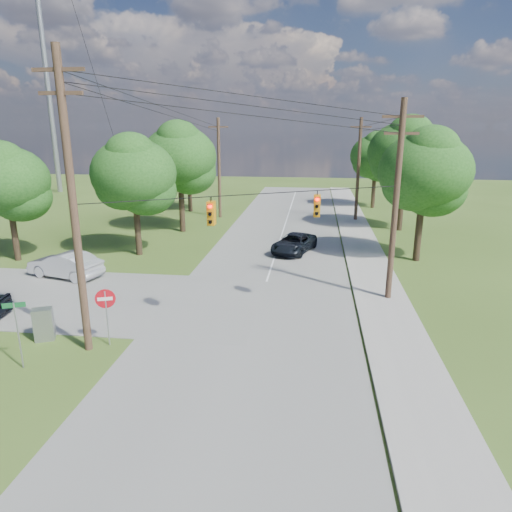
# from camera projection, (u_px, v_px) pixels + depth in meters

# --- Properties ---
(ground) EXTENTS (140.00, 140.00, 0.00)m
(ground) POSITION_uv_depth(u_px,v_px,m) (192.00, 360.00, 18.47)
(ground) COLOR #39541C
(ground) RESTS_ON ground
(main_road) EXTENTS (10.00, 100.00, 0.03)m
(main_road) POSITION_uv_depth(u_px,v_px,m) (256.00, 314.00, 23.00)
(main_road) COLOR gray
(main_road) RESTS_ON ground
(sidewalk_east) EXTENTS (2.60, 100.00, 0.12)m
(sidewalk_east) POSITION_uv_depth(u_px,v_px,m) (393.00, 320.00, 22.16)
(sidewalk_east) COLOR #9F9B95
(sidewalk_east) RESTS_ON ground
(pole_sw) EXTENTS (2.00, 0.32, 12.00)m
(pole_sw) POSITION_uv_depth(u_px,v_px,m) (73.00, 204.00, 17.72)
(pole_sw) COLOR brown
(pole_sw) RESTS_ON ground
(pole_ne) EXTENTS (2.00, 0.32, 10.50)m
(pole_ne) POSITION_uv_depth(u_px,v_px,m) (396.00, 200.00, 23.52)
(pole_ne) COLOR brown
(pole_ne) RESTS_ON ground
(pole_north_e) EXTENTS (2.00, 0.32, 10.00)m
(pole_north_e) POSITION_uv_depth(u_px,v_px,m) (358.00, 169.00, 44.61)
(pole_north_e) COLOR brown
(pole_north_e) RESTS_ON ground
(pole_north_w) EXTENTS (2.00, 0.32, 10.00)m
(pole_north_w) POSITION_uv_depth(u_px,v_px,m) (219.00, 167.00, 46.31)
(pole_north_w) COLOR brown
(pole_north_w) RESTS_ON ground
(power_lines) EXTENTS (13.93, 29.62, 4.93)m
(power_lines) POSITION_uv_depth(u_px,v_px,m) (262.00, 126.00, 26.80)
(power_lines) COLOR black
(power_lines) RESTS_ON ground
(traffic_signals) EXTENTS (4.91, 3.27, 1.05)m
(traffic_signals) POSITION_uv_depth(u_px,v_px,m) (267.00, 209.00, 20.88)
(traffic_signals) COLOR orange
(traffic_signals) RESTS_ON ground
(radio_mast) EXTENTS (0.70, 0.70, 45.00)m
(radio_mast) POSITION_uv_depth(u_px,v_px,m) (40.00, 21.00, 60.13)
(radio_mast) COLOR gray
(radio_mast) RESTS_ON ground
(tree_w_near) EXTENTS (6.00, 6.00, 8.40)m
(tree_w_near) POSITION_uv_depth(u_px,v_px,m) (134.00, 174.00, 32.15)
(tree_w_near) COLOR #3E2B1F
(tree_w_near) RESTS_ON ground
(tree_w_mid) EXTENTS (6.40, 6.40, 9.22)m
(tree_w_mid) POSITION_uv_depth(u_px,v_px,m) (180.00, 157.00, 39.48)
(tree_w_mid) COLOR #3E2B1F
(tree_w_mid) RESTS_ON ground
(tree_w_far) EXTENTS (6.00, 6.00, 8.73)m
(tree_w_far) POSITION_uv_depth(u_px,v_px,m) (188.00, 154.00, 49.35)
(tree_w_far) COLOR #3E2B1F
(tree_w_far) RESTS_ON ground
(tree_e_near) EXTENTS (6.20, 6.20, 8.81)m
(tree_e_near) POSITION_uv_depth(u_px,v_px,m) (425.00, 171.00, 30.56)
(tree_e_near) COLOR #3E2B1F
(tree_e_near) RESTS_ON ground
(tree_e_mid) EXTENTS (6.60, 6.60, 9.64)m
(tree_e_mid) POSITION_uv_depth(u_px,v_px,m) (405.00, 153.00, 39.86)
(tree_e_mid) COLOR #3E2B1F
(tree_e_mid) RESTS_ON ground
(tree_e_far) EXTENTS (5.80, 5.80, 8.32)m
(tree_e_far) POSITION_uv_depth(u_px,v_px,m) (376.00, 156.00, 51.70)
(tree_e_far) COLOR #3E2B1F
(tree_e_far) RESTS_ON ground
(tree_cross_n) EXTENTS (5.60, 5.60, 7.91)m
(tree_cross_n) POSITION_uv_depth(u_px,v_px,m) (7.00, 181.00, 30.83)
(tree_cross_n) COLOR #3E2B1F
(tree_cross_n) RESTS_ON ground
(car_cross_silver) EXTENTS (5.13, 2.90, 1.60)m
(car_cross_silver) POSITION_uv_depth(u_px,v_px,m) (65.00, 265.00, 28.41)
(car_cross_silver) COLOR silver
(car_cross_silver) RESTS_ON cross_road
(car_main_north) EXTENTS (3.69, 5.37, 1.36)m
(car_main_north) POSITION_uv_depth(u_px,v_px,m) (294.00, 243.00, 34.15)
(car_main_north) COLOR black
(car_main_north) RESTS_ON main_road
(control_cabinet) EXTENTS (0.98, 0.87, 1.46)m
(control_cabinet) POSITION_uv_depth(u_px,v_px,m) (44.00, 324.00, 20.08)
(control_cabinet) COLOR gray
(control_cabinet) RESTS_ON ground
(do_not_enter_sign) EXTENTS (0.82, 0.31, 2.56)m
(do_not_enter_sign) POSITION_uv_depth(u_px,v_px,m) (106.00, 305.00, 19.28)
(do_not_enter_sign) COLOR gray
(do_not_enter_sign) RESTS_ON ground
(street_name_sign) EXTENTS (0.78, 0.33, 2.74)m
(street_name_sign) POSITION_uv_depth(u_px,v_px,m) (17.00, 327.00, 17.43)
(street_name_sign) COLOR gray
(street_name_sign) RESTS_ON ground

